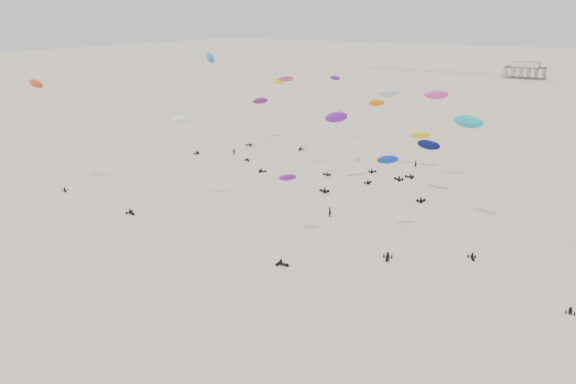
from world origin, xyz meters
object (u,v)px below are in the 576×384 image
Objects in this scene: rig_0 at (388,195)px; spectator_0 at (330,217)px; pavilion_main at (525,71)px; rig_4 at (39,97)px.

spectator_0 is at bearing -39.72° from rig_0.
rig_0 is (26.02, -257.62, 3.85)m from pavilion_main.
rig_4 is at bearing -9.79° from rig_0.
pavilion_main is at bearing -63.02° from spectator_0.
spectator_0 is (60.24, 14.99, -19.15)m from rig_4.
rig_0 is 16.41m from spectator_0.
pavilion_main is 252.50m from spectator_0.
rig_4 reaches higher than rig_0.
rig_4 reaches higher than spectator_0.
pavilion_main reaches higher than spectator_0.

